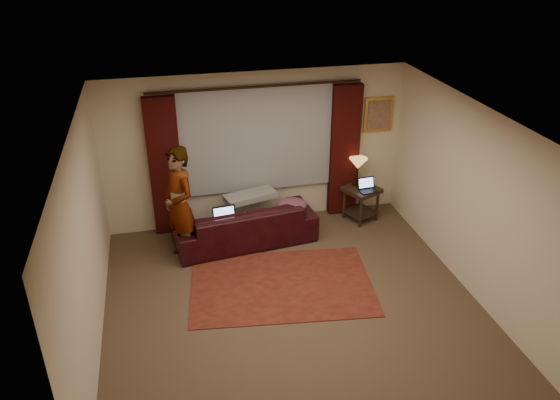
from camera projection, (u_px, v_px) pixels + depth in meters
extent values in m
cube|color=brown|center=(293.00, 305.00, 7.43)|extent=(5.00, 5.00, 0.01)
cube|color=silver|center=(295.00, 124.00, 6.24)|extent=(5.00, 5.00, 0.02)
cube|color=beige|center=(256.00, 149.00, 9.00)|extent=(5.00, 0.02, 2.60)
cube|color=beige|center=(367.00, 363.00, 4.67)|extent=(5.00, 0.02, 2.60)
cube|color=beige|center=(86.00, 246.00, 6.33)|extent=(0.02, 5.00, 2.60)
cube|color=beige|center=(474.00, 201.00, 7.34)|extent=(0.02, 5.00, 2.60)
cube|color=#93939A|center=(257.00, 139.00, 8.85)|extent=(2.50, 0.05, 1.80)
cube|color=black|center=(165.00, 167.00, 8.65)|extent=(0.50, 0.14, 2.30)
cube|color=black|center=(344.00, 151.00, 9.26)|extent=(0.50, 0.14, 2.30)
cylinder|color=black|center=(256.00, 87.00, 8.41)|extent=(0.04, 0.04, 3.40)
cube|color=gold|center=(378.00, 115.00, 9.19)|extent=(0.50, 0.04, 0.60)
imported|color=black|center=(244.00, 217.00, 8.70)|extent=(2.35, 1.24, 0.91)
cube|color=gray|center=(250.00, 182.00, 8.76)|extent=(0.91, 0.55, 0.10)
ellipsoid|color=brown|center=(292.00, 206.00, 8.82)|extent=(0.53, 0.42, 0.21)
cube|color=maroon|center=(281.00, 284.00, 7.84)|extent=(2.78, 2.03, 0.01)
cube|color=black|center=(361.00, 204.00, 9.43)|extent=(0.69, 0.69, 0.60)
imported|color=gray|center=(180.00, 205.00, 8.09)|extent=(0.71, 0.71, 1.81)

